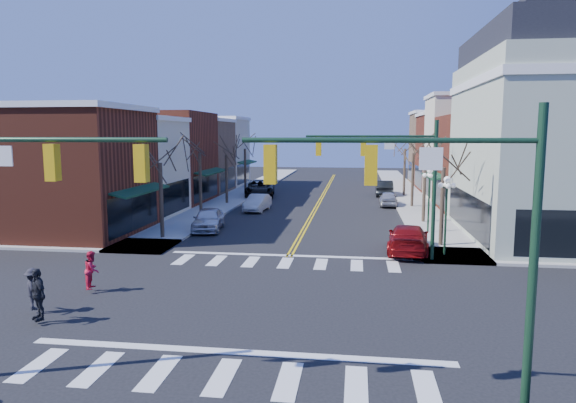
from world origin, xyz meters
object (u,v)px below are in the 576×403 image
at_px(car_left_far, 260,189).
at_px(victorian_corner, 573,131).
at_px(car_right_far, 384,188).
at_px(pedestrian_dark_b, 33,289).
at_px(lamppost_corner, 446,202).
at_px(pedestrian_red_b, 92,270).
at_px(pedestrian_dark_a, 38,294).
at_px(car_left_near, 208,219).
at_px(car_left_mid, 257,203).
at_px(car_right_near, 408,239).
at_px(lamppost_midblock, 429,189).
at_px(car_right_mid, 388,199).

bearing_deg(car_left_far, victorian_corner, -46.52).
xyz_separation_m(car_right_far, pedestrian_dark_b, (-14.52, -37.87, 0.10)).
height_order(lamppost_corner, pedestrian_red_b, lamppost_corner).
distance_m(pedestrian_dark_a, pedestrian_dark_b, 1.27).
distance_m(car_left_near, pedestrian_dark_a, 17.48).
relative_size(car_left_mid, pedestrian_red_b, 2.65).
distance_m(car_right_near, car_right_far, 26.12).
height_order(lamppost_corner, car_left_mid, lamppost_corner).
distance_m(lamppost_midblock, pedestrian_dark_b, 23.86).
xyz_separation_m(pedestrian_red_b, pedestrian_dark_a, (0.00, -3.66, 0.12)).
relative_size(car_right_far, pedestrian_red_b, 3.13).
bearing_deg(car_right_mid, car_left_mid, 23.07).
relative_size(pedestrian_dark_a, pedestrian_dark_b, 1.18).
bearing_deg(car_right_mid, victorian_corner, 128.86).
bearing_deg(car_left_near, victorian_corner, -6.61).
bearing_deg(car_left_near, lamppost_midblock, -4.25).
bearing_deg(victorian_corner, pedestrian_dark_b, -145.73).
distance_m(car_left_mid, car_right_near, 17.87).
bearing_deg(car_right_near, pedestrian_dark_b, 45.02).
relative_size(lamppost_midblock, car_right_far, 0.88).
distance_m(car_right_far, pedestrian_dark_b, 40.56).
bearing_deg(pedestrian_dark_a, car_left_far, 125.70).
bearing_deg(car_right_far, car_right_near, 90.67).
distance_m(victorian_corner, car_left_mid, 23.84).
height_order(car_left_near, car_right_mid, car_left_near).
bearing_deg(car_left_far, pedestrian_dark_a, -99.07).
xyz_separation_m(lamppost_corner, car_left_near, (-14.60, 5.72, -2.19)).
relative_size(car_right_mid, car_right_far, 0.80).
height_order(car_right_far, pedestrian_dark_b, pedestrian_dark_b).
bearing_deg(lamppost_midblock, car_left_far, 129.11).
bearing_deg(car_left_mid, car_left_near, -95.20).
height_order(lamppost_midblock, car_right_near, lamppost_midblock).
distance_m(victorian_corner, car_left_far, 29.98).
bearing_deg(car_left_mid, pedestrian_dark_b, -92.68).
distance_m(lamppost_corner, pedestrian_red_b, 17.59).
height_order(lamppost_corner, pedestrian_dark_a, lamppost_corner).
bearing_deg(pedestrian_dark_b, car_left_far, -46.21).
height_order(car_left_mid, car_right_near, car_right_near).
xyz_separation_m(lamppost_corner, lamppost_midblock, (0.00, 6.50, 0.00)).
relative_size(car_left_mid, car_left_far, 0.68).
xyz_separation_m(lamppost_midblock, car_left_near, (-14.60, -0.78, -2.19)).
bearing_deg(pedestrian_dark_a, pedestrian_dark_b, 167.98).
xyz_separation_m(victorian_corner, car_right_mid, (-10.10, 13.30, -5.98)).
bearing_deg(pedestrian_dark_a, car_left_near, 124.17).
distance_m(car_left_far, pedestrian_dark_a, 36.20).
xyz_separation_m(lamppost_corner, car_right_mid, (-1.80, 19.30, -2.29)).
bearing_deg(car_right_mid, car_left_near, 48.31).
relative_size(car_left_far, car_right_near, 1.16).
bearing_deg(car_left_near, pedestrian_dark_a, -100.25).
height_order(car_left_mid, pedestrian_dark_b, pedestrian_dark_b).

